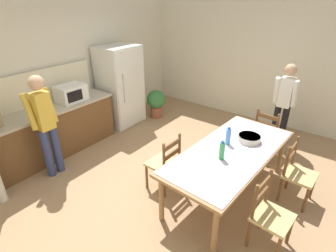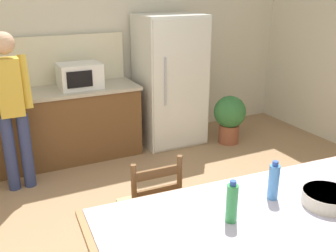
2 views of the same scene
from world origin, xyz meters
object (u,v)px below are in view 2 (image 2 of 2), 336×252
Objects in this scene: bottle_near_centre at (232,203)px; person_at_counter at (12,105)px; dining_table at (268,220)px; potted_plant at (230,116)px; chair_side_far_left at (151,208)px; serving_bowl at (328,197)px; bottle_off_centre at (274,181)px; refrigerator at (170,81)px; microwave at (80,76)px.

bottle_near_centre is 2.67m from person_at_counter.
bottle_near_centre is at bearing 176.36° from dining_table.
potted_plant is at bearing 59.56° from dining_table.
serving_bowl is at bearing 134.06° from chair_side_far_left.
bottle_off_centre is 0.35m from serving_bowl.
bottle_off_centre is 0.40× the size of potted_plant.
serving_bowl is 0.48× the size of potted_plant.
dining_table is at bearing 165.64° from serving_bowl.
refrigerator reaches higher than microwave.
bottle_near_centre reaches higher than dining_table.
bottle_near_centre is 0.16× the size of person_at_counter.
bottle_near_centre is 0.40× the size of potted_plant.
bottle_off_centre is at bearing -119.54° from potted_plant.
chair_side_far_left is (-1.27, -2.19, -0.42)m from refrigerator.
serving_bowl is 3.08m from person_at_counter.
refrigerator is at bearing 76.45° from bottle_off_centre.
bottle_off_centre reaches higher than chair_side_far_left.
microwave is 0.30× the size of person_at_counter.
potted_plant is at bearing -136.51° from chair_side_far_left.
potted_plant is (1.79, 2.56, -0.49)m from bottle_near_centre.
serving_bowl is at bearing -38.91° from bottle_off_centre.
bottle_off_centre is 2.75m from person_at_counter.
bottle_off_centre is 0.84× the size of serving_bowl.
serving_bowl is 0.35× the size of chair_side_far_left.
refrigerator is 3.47× the size of microwave.
bottle_near_centre is at bearing 170.06° from serving_bowl.
bottle_near_centre is 0.84× the size of serving_bowl.
person_at_counter is at bearing 111.11° from bottle_near_centre.
serving_bowl is (0.78, -3.13, -0.25)m from microwave.
potted_plant is at bearing 54.99° from bottle_near_centre.
bottle_near_centre is at bearing 103.78° from chair_side_far_left.
potted_plant is (0.70, -0.43, -0.48)m from refrigerator.
microwave is 1.00m from person_at_counter.
bottle_off_centre is at bearing 13.89° from bottle_near_centre.
microwave is 2.96m from bottle_off_centre.
potted_plant is (1.97, 1.76, -0.06)m from chair_side_far_left.
dining_table is 2.81m from person_at_counter.
person_at_counter is (-0.84, -0.52, -0.11)m from microwave.
microwave is at bearing 104.08° from serving_bowl.
refrigerator is at bearing -76.34° from person_at_counter.
microwave is 1.56× the size of serving_bowl.
bottle_near_centre is at bearing -87.74° from microwave.
refrigerator is 5.41× the size of serving_bowl.
serving_bowl is at bearing -75.92° from microwave.
bottle_near_centre is (0.12, -3.01, -0.18)m from microwave.
refrigerator is 1.04× the size of person_at_counter.
serving_bowl is (0.39, -0.10, 0.12)m from dining_table.
serving_bowl is at bearing -97.89° from refrigerator.
person_at_counter is at bearing -178.52° from potted_plant.
bottle_near_centre is at bearing -110.12° from refrigerator.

